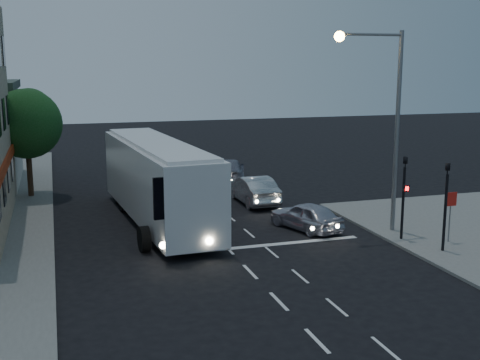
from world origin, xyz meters
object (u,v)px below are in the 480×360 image
object	(u,v)px
car_sedan_a	(253,190)
streetlight	(385,109)
tour_bus	(157,179)
street_tree	(26,121)
regulatory_sign	(451,209)
car_sedan_b	(228,171)
car_suv	(306,216)
traffic_signal_main	(404,188)
traffic_signal_side	(446,196)

from	to	relation	value
car_sedan_a	streetlight	world-z (taller)	streetlight
tour_bus	street_tree	xyz separation A→B (m)	(-6.15, 7.78, 2.33)
regulatory_sign	streetlight	xyz separation A→B (m)	(-1.96, 2.44, 4.14)
car_sedan_b	regulatory_sign	distance (m)	17.08
car_sedan_a	car_suv	bearing A→B (deg)	95.24
traffic_signal_main	car_sedan_a	bearing A→B (deg)	113.20
car_sedan_a	street_tree	bearing A→B (deg)	-24.38
car_suv	traffic_signal_main	world-z (taller)	traffic_signal_main
traffic_signal_side	streetlight	distance (m)	4.84
tour_bus	regulatory_sign	xyz separation A→B (m)	(11.36, -7.49, -0.58)
car_suv	regulatory_sign	distance (m)	6.45
streetlight	street_tree	size ratio (longest dim) A/B	1.45
regulatory_sign	street_tree	distance (m)	23.40
traffic_signal_side	street_tree	size ratio (longest dim) A/B	0.66
car_sedan_a	car_sedan_b	xyz separation A→B (m)	(0.32, 6.23, -0.00)
car_sedan_a	street_tree	world-z (taller)	street_tree
car_suv	car_sedan_b	size ratio (longest dim) A/B	0.73
tour_bus	streetlight	world-z (taller)	streetlight
tour_bus	traffic_signal_side	world-z (taller)	traffic_signal_side
car_sedan_a	traffic_signal_side	bearing A→B (deg)	111.88
car_suv	streetlight	bearing A→B (deg)	133.17
tour_bus	car_sedan_a	size ratio (longest dim) A/B	2.82
car_sedan_a	traffic_signal_side	distance (m)	12.00
tour_bus	car_sedan_a	xyz separation A→B (m)	(5.80, 2.53, -1.40)
car_suv	car_sedan_b	world-z (taller)	car_sedan_b
traffic_signal_side	street_tree	bearing A→B (deg)	135.50
car_sedan_b	street_tree	size ratio (longest dim) A/B	0.86
streetlight	street_tree	distance (m)	20.19
car_sedan_a	car_sedan_b	world-z (taller)	car_sedan_a
car_suv	regulatory_sign	world-z (taller)	regulatory_sign
traffic_signal_side	streetlight	xyz separation A→B (m)	(-0.96, 3.40, 3.31)
car_sedan_b	street_tree	world-z (taller)	street_tree
car_sedan_a	regulatory_sign	world-z (taller)	regulatory_sign
streetlight	street_tree	world-z (taller)	streetlight
car_sedan_b	street_tree	bearing A→B (deg)	21.75
tour_bus	streetlight	size ratio (longest dim) A/B	1.47
street_tree	car_sedan_b	bearing A→B (deg)	4.56
street_tree	traffic_signal_side	bearing A→B (deg)	-44.50
car_suv	traffic_signal_main	size ratio (longest dim) A/B	0.95
tour_bus	street_tree	distance (m)	10.18
tour_bus	traffic_signal_side	distance (m)	13.37
traffic_signal_main	streetlight	world-z (taller)	streetlight
car_sedan_b	street_tree	xyz separation A→B (m)	(-12.27, -0.98, 3.72)
car_suv	street_tree	bearing A→B (deg)	-60.38
regulatory_sign	tour_bus	bearing A→B (deg)	146.61
traffic_signal_side	street_tree	world-z (taller)	street_tree
tour_bus	car_suv	world-z (taller)	tour_bus
regulatory_sign	traffic_signal_main	bearing A→B (deg)	149.16
car_sedan_b	car_sedan_a	bearing A→B (deg)	104.28
car_sedan_a	streetlight	distance (m)	9.74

